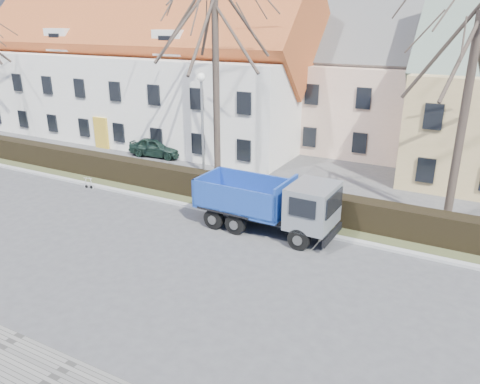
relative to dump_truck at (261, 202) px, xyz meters
The scene contains 12 objects.
ground 5.07m from the dump_truck, 126.42° to the right, with size 120.00×120.00×0.00m, color #444446.
curb_far 3.22m from the dump_truck, 167.38° to the left, with size 80.00×0.30×0.12m, color #A5A5A5.
grass_strip 3.88m from the dump_truck, 142.28° to the left, with size 80.00×3.00×0.10m, color #404728.
hedge 3.62m from the dump_truck, 144.83° to the left, with size 60.00×0.90×1.30m, color black.
building_white 20.26m from the dump_truck, 142.86° to the left, with size 26.80×10.80×9.50m, color white, non-canonical shape.
building_pink 16.32m from the dump_truck, 86.12° to the left, with size 10.80×8.80×8.00m, color beige, non-canonical shape.
tree_1 8.39m from the dump_truck, 137.18° to the left, with size 9.20×9.20×12.65m, color #372D26, non-canonical shape.
tree_2 9.42m from the dump_truck, 32.71° to the left, with size 8.00×8.00×11.00m, color #372D26, non-canonical shape.
dump_truck is the anchor object (origin of this frame).
streetlight 6.03m from the dump_truck, 147.88° to the left, with size 0.49×0.49×6.24m, color gray, non-canonical shape.
cart_frame 10.80m from the dump_truck, behind, with size 0.73×0.42×0.67m, color silver, non-canonical shape.
parked_car_a 13.28m from the dump_truck, 147.39° to the left, with size 1.52×3.78×1.29m, color #192D25.
Camera 1 is at (10.92, -12.92, 8.68)m, focal length 35.00 mm.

